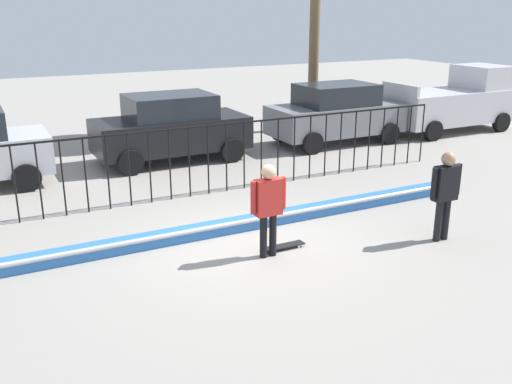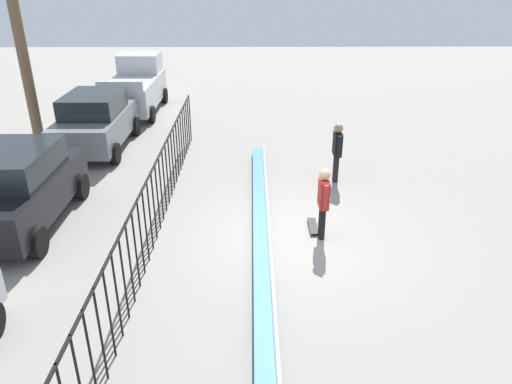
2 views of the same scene
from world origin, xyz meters
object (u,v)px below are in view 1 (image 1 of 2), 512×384
at_px(camera_operator, 445,188).
at_px(pickup_truck, 455,101).
at_px(skateboard, 284,246).
at_px(parked_car_gray, 336,113).
at_px(skateboarder, 268,202).
at_px(parked_car_black, 171,127).

distance_m(camera_operator, pickup_truck, 10.71).
height_order(skateboard, parked_car_gray, parked_car_gray).
distance_m(skateboarder, camera_operator, 3.37).
bearing_deg(skateboard, pickup_truck, 36.20).
relative_size(skateboarder, skateboard, 2.10).
distance_m(skateboarder, parked_car_gray, 9.20).
height_order(parked_car_black, parked_car_gray, same).
bearing_deg(skateboarder, parked_car_black, 100.65).
xyz_separation_m(skateboard, parked_car_black, (0.27, 6.97, 0.91)).
relative_size(camera_operator, parked_car_gray, 0.40).
height_order(skateboarder, skateboard, skateboarder).
bearing_deg(camera_operator, parked_car_gray, -66.77).
xyz_separation_m(skateboarder, pickup_truck, (11.02, 6.56, 0.03)).
distance_m(parked_car_gray, pickup_truck, 4.88).
height_order(camera_operator, parked_car_gray, parked_car_gray).
distance_m(parked_car_black, pickup_truck, 10.35).
xyz_separation_m(camera_operator, parked_car_gray, (2.87, 7.69, -0.06)).
bearing_deg(skateboarder, pickup_truck, 46.90).
bearing_deg(pickup_truck, skateboarder, -146.26).
bearing_deg(camera_operator, skateboard, 24.88).
bearing_deg(skateboard, skateboarder, -155.83).
distance_m(skateboarder, parked_car_black, 7.14).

